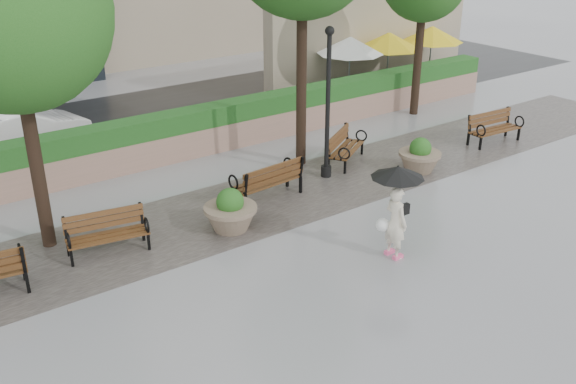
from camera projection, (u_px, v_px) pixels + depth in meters
ground at (358, 244)px, 13.82m from camera, size 100.00×100.00×0.00m
cobble_strip at (278, 197)px, 16.04m from camera, size 28.00×3.20×0.01m
hedge_wall at (199, 131)px, 18.72m from camera, size 24.00×0.80×1.35m
cafe_wall at (372, 35)px, 25.49m from camera, size 10.00×0.60×4.00m
cafe_hedge at (400, 86)px, 24.23m from camera, size 8.00×0.50×0.90m
asphalt_street at (144, 119)px, 21.95m from camera, size 40.00×7.00×0.00m
bench_1 at (108, 242)px, 13.36m from camera, size 1.74×0.94×0.89m
bench_2 at (268, 188)px, 15.82m from camera, size 1.90×0.89×0.99m
bench_3 at (346, 154)px, 18.10m from camera, size 1.78×1.45×0.91m
bench_4 at (494, 134)px, 19.62m from camera, size 1.81×0.84×0.94m
planter_left at (231, 214)px, 14.29m from camera, size 1.19×1.19×1.00m
planter_right at (420, 158)px, 17.48m from camera, size 1.15×1.15×0.96m
lamppost at (328, 114)px, 16.57m from camera, size 0.28×0.28×3.99m
tree_0 at (19, 18)px, 12.00m from camera, size 3.81×3.78×6.77m
patio_umb_white at (350, 46)px, 23.50m from camera, size 2.50×2.50×2.30m
patio_umb_yellow_a at (389, 41)px, 24.32m from camera, size 2.50×2.50×2.30m
patio_umb_yellow_b at (432, 34)px, 25.58m from camera, size 2.50×2.50×2.30m
car_right at (16, 133)px, 18.40m from camera, size 4.49×2.37×1.41m
pedestrian at (396, 203)px, 12.88m from camera, size 1.08×1.08×1.98m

